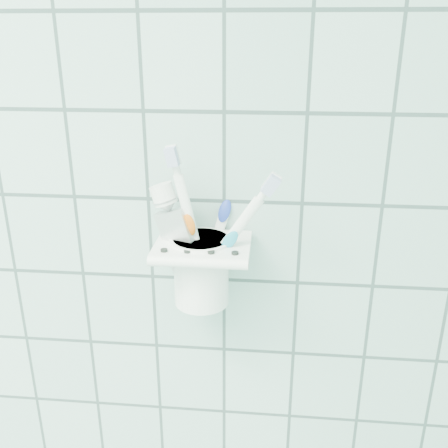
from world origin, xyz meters
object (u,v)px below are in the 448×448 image
holder_bracket (203,248)px  cup (201,268)px  toothbrush_orange (187,221)px  toothbrush_pink (207,222)px  toothbrush_blue (199,214)px  toothpaste_tube (197,234)px

holder_bracket → cup: 0.03m
holder_bracket → toothbrush_orange: 0.04m
cup → toothbrush_orange: 0.06m
toothbrush_pink → toothbrush_blue: toothbrush_blue is taller
cup → toothpaste_tube: bearing=-108.1°
cup → toothpaste_tube: 0.05m
toothbrush_pink → toothpaste_tube: toothbrush_pink is taller
toothbrush_blue → toothbrush_orange: (-0.01, -0.01, -0.01)m
toothpaste_tube → toothbrush_orange: bearing=167.1°
toothbrush_blue → toothpaste_tube: toothbrush_blue is taller
holder_bracket → toothbrush_blue: 0.04m
toothbrush_pink → cup: bearing=-167.9°
toothbrush_pink → toothbrush_orange: toothbrush_orange is taller
toothbrush_pink → toothbrush_orange: 0.02m
toothbrush_pink → toothpaste_tube: bearing=-133.6°
cup → toothbrush_blue: (-0.00, 0.01, 0.07)m
toothbrush_orange → toothbrush_pink: bearing=0.4°
toothpaste_tube → toothbrush_blue: bearing=111.1°
holder_bracket → toothbrush_pink: (0.01, 0.00, 0.03)m
toothbrush_pink → toothbrush_blue: 0.02m
cup → toothbrush_pink: (0.01, 0.00, 0.06)m
cup → toothpaste_tube: size_ratio=0.54×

